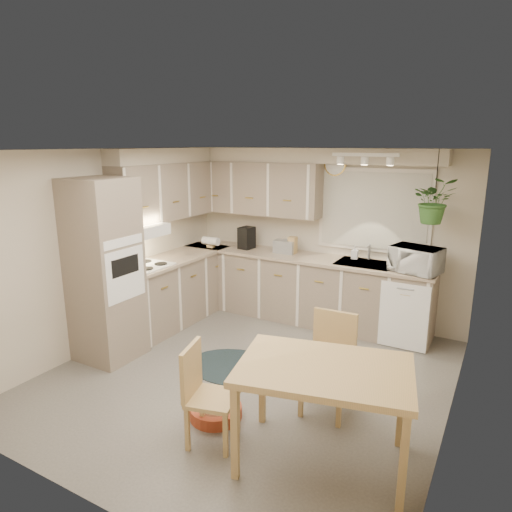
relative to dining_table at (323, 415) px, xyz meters
name	(u,v)px	position (x,y,z in m)	size (l,w,h in m)	color
floor	(249,376)	(-1.19, 0.89, -0.41)	(4.20, 4.20, 0.00)	slate
ceiling	(248,150)	(-1.19, 0.89, 1.99)	(4.20, 4.20, 0.00)	silver
wall_back	(323,235)	(-1.19, 2.99, 0.79)	(4.00, 0.04, 2.40)	beige
wall_front	(82,348)	(-1.19, -1.21, 0.79)	(4.00, 0.04, 2.40)	beige
wall_left	(108,248)	(-3.19, 0.89, 0.79)	(0.04, 4.20, 2.40)	beige
wall_right	(459,302)	(0.81, 0.89, 0.79)	(0.04, 4.20, 2.40)	beige
base_cab_left	(175,290)	(-2.89, 1.77, 0.04)	(0.60, 1.85, 0.90)	gray
base_cab_back	(300,289)	(-1.39, 2.69, 0.04)	(3.60, 0.60, 0.90)	gray
counter_left	(175,258)	(-2.88, 1.77, 0.51)	(0.64, 1.89, 0.04)	tan
counter_back	(301,257)	(-1.39, 2.68, 0.51)	(3.64, 0.64, 0.04)	tan
oven_stack	(105,271)	(-2.87, 0.52, 0.64)	(0.65, 0.65, 2.10)	gray
wall_oven_face	(125,275)	(-2.55, 0.52, 0.64)	(0.02, 0.56, 0.58)	white
upper_cab_left	(170,191)	(-3.02, 1.89, 1.41)	(0.35, 2.00, 0.75)	gray
upper_cab_back	(255,188)	(-2.19, 2.82, 1.41)	(2.00, 0.35, 0.75)	gray
soffit_left	(167,155)	(-3.04, 1.89, 1.89)	(0.30, 2.00, 0.20)	beige
soffit_back	(308,155)	(-1.39, 2.84, 1.89)	(3.60, 0.30, 0.20)	beige
cooktop	(146,266)	(-2.87, 1.19, 0.53)	(0.52, 0.58, 0.02)	white
range_hood	(143,231)	(-2.89, 1.19, 0.99)	(0.40, 0.60, 0.14)	white
window_blinds	(373,211)	(-0.49, 2.96, 1.19)	(1.40, 0.02, 1.00)	beige
window_frame	(373,210)	(-0.49, 2.97, 1.19)	(1.50, 0.02, 1.10)	beige
sink	(364,266)	(-0.49, 2.69, 0.49)	(0.70, 0.48, 0.10)	#9DA0A4
dishwasher_front	(403,317)	(0.11, 2.38, 0.01)	(0.58, 0.01, 0.83)	white
track_light_bar	(365,155)	(-0.49, 2.44, 1.92)	(0.80, 0.04, 0.04)	white
wall_clock	(335,165)	(-1.04, 2.96, 1.77)	(0.30, 0.30, 0.03)	gold
dining_table	(323,415)	(0.00, 0.00, 0.00)	(1.31, 0.87, 0.82)	tan
chair_left	(213,396)	(-0.89, -0.22, 0.02)	(0.40, 0.40, 0.86)	tan
chair_back	(327,366)	(-0.22, 0.66, 0.06)	(0.44, 0.44, 0.94)	tan
braided_rug	(236,367)	(-1.42, 0.99, -0.41)	(1.13, 0.85, 0.01)	black
pet_bed	(216,412)	(-1.07, 0.08, -0.36)	(0.48, 0.48, 0.11)	#A23320
microwave	(416,257)	(0.16, 2.59, 0.72)	(0.57, 0.31, 0.38)	white
soap_bottle	(355,256)	(-0.67, 2.84, 0.57)	(0.09, 0.19, 0.09)	white
hanging_plant	(434,206)	(0.31, 2.59, 1.35)	(0.48, 0.54, 0.42)	#326026
coffee_maker	(247,238)	(-2.27, 2.69, 0.69)	(0.18, 0.22, 0.32)	black
toaster	(285,247)	(-1.65, 2.71, 0.62)	(0.30, 0.17, 0.18)	#9DA0A4
knife_block	(292,245)	(-1.55, 2.74, 0.65)	(0.11, 0.11, 0.24)	tan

